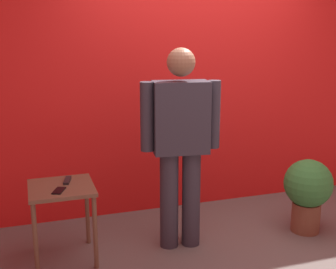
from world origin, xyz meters
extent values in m
plane|color=#59544F|center=(0.00, 0.00, 0.00)|extent=(12.00, 12.00, 0.00)
cube|color=red|center=(0.00, 1.29, 1.35)|extent=(6.18, 0.12, 2.70)
cylinder|color=#2D2D38|center=(-0.55, 0.41, 0.42)|extent=(0.18, 0.18, 0.84)
cylinder|color=#2D2D38|center=(-0.36, 0.38, 0.42)|extent=(0.18, 0.18, 0.84)
cube|color=#2D2D38|center=(-0.45, 0.40, 1.13)|extent=(0.48, 0.28, 0.59)
cube|color=red|center=(-0.44, 0.51, 1.16)|extent=(0.13, 0.03, 0.50)
cube|color=#C68CB7|center=(-0.44, 0.52, 1.14)|extent=(0.05, 0.01, 0.45)
cylinder|color=#2D2D38|center=(-0.73, 0.43, 1.15)|extent=(0.12, 0.12, 0.56)
cylinder|color=#2D2D38|center=(-0.18, 0.36, 1.15)|extent=(0.12, 0.12, 0.56)
sphere|color=brown|center=(-0.45, 0.40, 1.58)|extent=(0.23, 0.23, 0.23)
cube|color=brown|center=(-1.43, 0.45, 0.61)|extent=(0.50, 0.50, 0.03)
cylinder|color=brown|center=(-1.65, 0.23, 0.30)|extent=(0.04, 0.04, 0.60)
cylinder|color=brown|center=(-1.21, 0.23, 0.30)|extent=(0.04, 0.04, 0.60)
cylinder|color=brown|center=(-1.65, 0.67, 0.30)|extent=(0.04, 0.04, 0.60)
cylinder|color=brown|center=(-1.21, 0.67, 0.30)|extent=(0.04, 0.04, 0.60)
cube|color=black|center=(-1.46, 0.34, 0.63)|extent=(0.12, 0.16, 0.01)
cube|color=black|center=(-1.37, 0.55, 0.64)|extent=(0.08, 0.18, 0.02)
cylinder|color=brown|center=(0.74, 0.29, 0.14)|extent=(0.26, 0.26, 0.28)
sphere|color=#2D7233|center=(0.74, 0.29, 0.47)|extent=(0.44, 0.44, 0.44)
camera|label=1|loc=(-1.65, -2.93, 1.83)|focal=47.33mm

